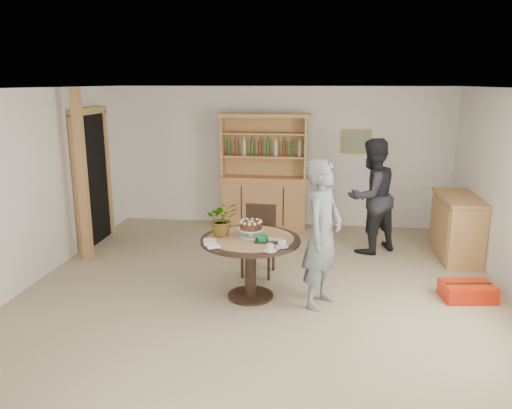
% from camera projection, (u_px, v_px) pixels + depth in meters
% --- Properties ---
extents(ground, '(7.00, 7.00, 0.00)m').
position_uv_depth(ground, '(259.00, 303.00, 5.95)').
color(ground, '#C6B587').
rests_on(ground, ground).
extents(room_shell, '(6.04, 7.04, 2.52)m').
position_uv_depth(room_shell, '(259.00, 159.00, 5.54)').
color(room_shell, white).
rests_on(room_shell, ground).
extents(doorway, '(0.13, 1.10, 2.18)m').
position_uv_depth(doorway, '(92.00, 176.00, 7.98)').
color(doorway, black).
rests_on(doorway, ground).
extents(pine_post, '(0.12, 0.12, 2.50)m').
position_uv_depth(pine_post, '(82.00, 177.00, 7.14)').
color(pine_post, tan).
rests_on(pine_post, ground).
extents(hutch, '(1.62, 0.54, 2.04)m').
position_uv_depth(hutch, '(264.00, 190.00, 8.95)').
color(hutch, tan).
rests_on(hutch, ground).
extents(sideboard, '(0.54, 1.26, 0.94)m').
position_uv_depth(sideboard, '(457.00, 227.00, 7.43)').
color(sideboard, tan).
rests_on(sideboard, ground).
extents(dining_table, '(1.20, 1.20, 0.76)m').
position_uv_depth(dining_table, '(250.00, 250.00, 5.99)').
color(dining_table, black).
rests_on(dining_table, ground).
extents(dining_chair, '(0.45, 0.45, 0.95)m').
position_uv_depth(dining_chair, '(259.00, 235.00, 6.81)').
color(dining_chair, black).
rests_on(dining_chair, ground).
extents(birthday_cake, '(0.30, 0.30, 0.20)m').
position_uv_depth(birthday_cake, '(251.00, 227.00, 5.97)').
color(birthday_cake, white).
rests_on(birthday_cake, dining_table).
extents(flower_vase, '(0.47, 0.44, 0.42)m').
position_uv_depth(flower_vase, '(222.00, 219.00, 6.00)').
color(flower_vase, '#3F7233').
rests_on(flower_vase, dining_table).
extents(gift_tray, '(0.30, 0.20, 0.08)m').
position_uv_depth(gift_tray, '(267.00, 240.00, 5.80)').
color(gift_tray, black).
rests_on(gift_tray, dining_table).
extents(coffee_cup_a, '(0.15, 0.15, 0.09)m').
position_uv_depth(coffee_cup_a, '(282.00, 243.00, 5.63)').
color(coffee_cup_a, silver).
rests_on(coffee_cup_a, dining_table).
extents(coffee_cup_b, '(0.15, 0.15, 0.08)m').
position_uv_depth(coffee_cup_b, '(270.00, 248.00, 5.48)').
color(coffee_cup_b, silver).
rests_on(coffee_cup_b, dining_table).
extents(napkins, '(0.24, 0.33, 0.03)m').
position_uv_depth(napkins, '(211.00, 243.00, 5.70)').
color(napkins, white).
rests_on(napkins, dining_table).
extents(teen_boy, '(0.63, 0.75, 1.74)m').
position_uv_depth(teen_boy, '(322.00, 234.00, 5.73)').
color(teen_boy, slate).
rests_on(teen_boy, ground).
extents(adult_person, '(1.09, 1.05, 1.76)m').
position_uv_depth(adult_person, '(371.00, 196.00, 7.58)').
color(adult_person, black).
rests_on(adult_person, ground).
extents(red_suitcase, '(0.65, 0.48, 0.21)m').
position_uv_depth(red_suitcase, '(467.00, 291.00, 6.05)').
color(red_suitcase, red).
rests_on(red_suitcase, ground).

